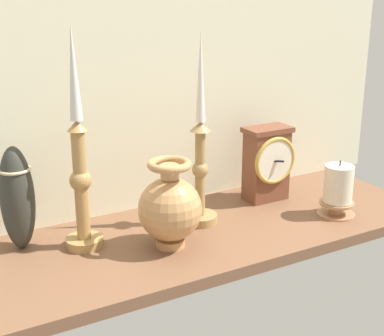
{
  "coord_description": "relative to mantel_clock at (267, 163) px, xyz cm",
  "views": [
    {
      "loc": [
        -57.18,
        -92.81,
        48.91
      ],
      "look_at": [
        -4.75,
        0.0,
        14.0
      ],
      "focal_mm": 52.32,
      "sensor_mm": 36.0,
      "label": 1
    }
  ],
  "objects": [
    {
      "name": "candlestick_tall_center",
      "position": [
        -46.33,
        -2.89,
        6.7
      ],
      "size": [
        7.36,
        7.36,
        43.29
      ],
      "color": "#AE834A",
      "rests_on": "ground_plane"
    },
    {
      "name": "mantel_clock",
      "position": [
        0.0,
        0.0,
        0.0
      ],
      "size": [
        11.27,
        8.39,
        17.7
      ],
      "color": "brown",
      "rests_on": "ground_plane"
    },
    {
      "name": "back_wall",
      "position": [
        -19.87,
        11.03,
        23.3
      ],
      "size": [
        120.0,
        2.0,
        65.0
      ],
      "primitive_type": "cube",
      "color": "beige",
      "rests_on": "ground_plane"
    },
    {
      "name": "brass_vase_bulbous",
      "position": [
        -31.62,
        -11.22,
        -0.93
      ],
      "size": [
        12.49,
        12.49,
        17.65
      ],
      "color": "tan",
      "rests_on": "ground_plane"
    },
    {
      "name": "ground_plane",
      "position": [
        -19.87,
        -7.47,
        -10.4
      ],
      "size": [
        100.0,
        36.0,
        2.4
      ],
      "primitive_type": "cube",
      "color": "brown"
    },
    {
      "name": "pillar_candle_front",
      "position": [
        7.98,
        -15.33,
        -3.47
      ],
      "size": [
        8.45,
        8.45,
        12.69
      ],
      "color": "#AF7B55",
      "rests_on": "ground_plane"
    },
    {
      "name": "tall_ceramic_vase",
      "position": [
        -57.22,
        2.44,
        1.27
      ],
      "size": [
        6.55,
        6.55,
        20.66
      ],
      "color": "#31322B",
      "rests_on": "ground_plane"
    },
    {
      "name": "candlestick_tall_left",
      "position": [
        -20.69,
        -3.98,
        4.78
      ],
      "size": [
        7.54,
        7.54,
        41.21
      ],
      "color": "#A07F4A",
      "rests_on": "ground_plane"
    }
  ]
}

